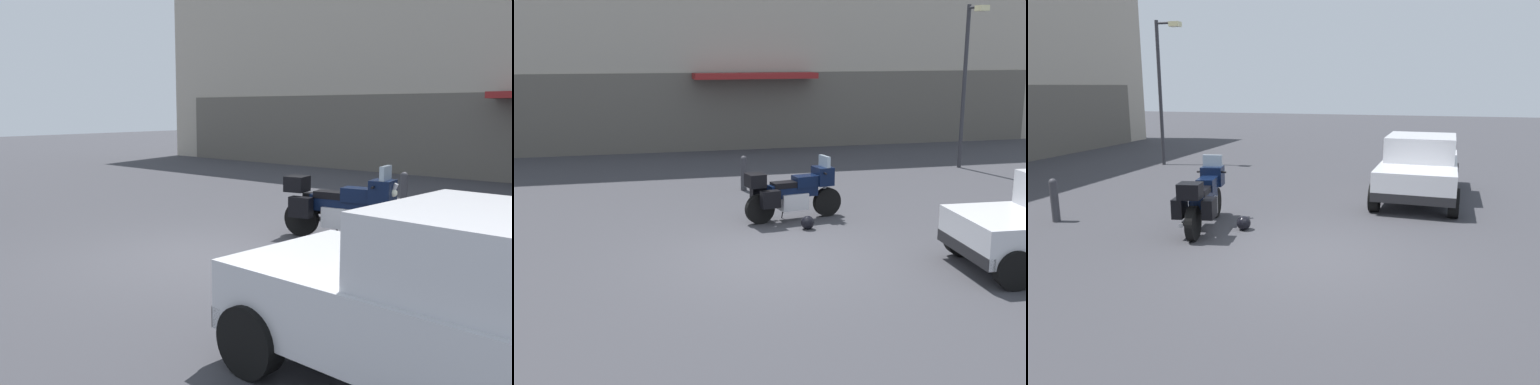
# 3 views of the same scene
# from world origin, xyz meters

# --- Properties ---
(ground_plane) EXTENTS (80.00, 80.00, 0.00)m
(ground_plane) POSITION_xyz_m (0.00, 0.00, 0.00)
(ground_plane) COLOR #38383D
(motorcycle) EXTENTS (2.25, 0.95, 1.36)m
(motorcycle) POSITION_xyz_m (0.99, 2.42, 0.62)
(motorcycle) COLOR black
(motorcycle) RESTS_ON ground
(helmet) EXTENTS (0.28, 0.28, 0.28)m
(helmet) POSITION_xyz_m (1.10, 1.63, 0.14)
(helmet) COLOR black
(helmet) RESTS_ON ground
(car_sedan_far) EXTENTS (4.65, 2.12, 1.56)m
(car_sedan_far) POSITION_xyz_m (5.04, -1.62, 0.78)
(car_sedan_far) COLOR silver
(car_sedan_far) RESTS_ON ground
(streetlamp_curbside) EXTENTS (0.28, 0.94, 4.93)m
(streetlamp_curbside) POSITION_xyz_m (7.79, 7.08, 2.99)
(streetlamp_curbside) COLOR #2D2D33
(streetlamp_curbside) RESTS_ON ground
(bollard_curbside) EXTENTS (0.16, 0.16, 0.92)m
(bollard_curbside) POSITION_xyz_m (0.57, 5.59, 0.49)
(bollard_curbside) COLOR #333338
(bollard_curbside) RESTS_ON ground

